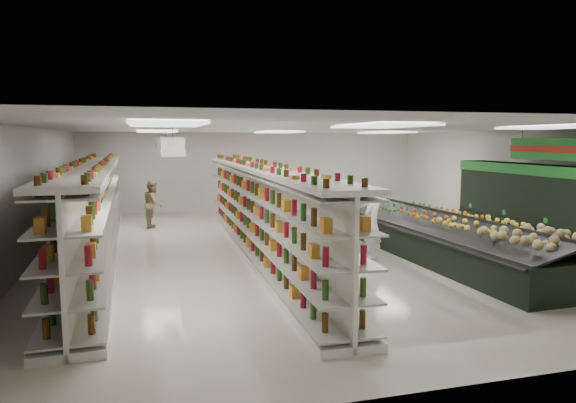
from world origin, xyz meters
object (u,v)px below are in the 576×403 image
object	(u,v)px
gondola_left	(95,214)
shopper_main	(372,225)
shopper_background	(153,204)
gondola_center	(260,214)
produce_island	(459,239)
soda_endcap	(237,197)

from	to	relation	value
gondola_left	shopper_main	xyz separation A→B (m)	(6.43, -2.38, -0.17)
gondola_left	shopper_background	size ratio (longest dim) A/B	8.40
shopper_main	gondola_center	bearing A→B (deg)	-67.83
produce_island	gondola_left	bearing A→B (deg)	162.13
gondola_center	shopper_background	size ratio (longest dim) A/B	8.20
produce_island	shopper_main	distance (m)	2.21
soda_endcap	shopper_main	xyz separation A→B (m)	(1.88, -8.12, 0.15)
produce_island	shopper_main	bearing A→B (deg)	169.92
shopper_main	gondola_left	bearing A→B (deg)	-57.04
gondola_center	soda_endcap	distance (m)	6.69
gondola_left	soda_endcap	size ratio (longest dim) A/B	8.79
produce_island	shopper_main	size ratio (longest dim) A/B	4.27
produce_island	shopper_background	world-z (taller)	shopper_background
gondola_center	soda_endcap	bearing A→B (deg)	86.17
soda_endcap	shopper_main	bearing A→B (deg)	-76.98
produce_island	shopper_main	world-z (taller)	shopper_main
soda_endcap	shopper_background	world-z (taller)	shopper_background
gondola_center	soda_endcap	xyz separation A→B (m)	(0.55, 6.66, -0.30)
gondola_center	shopper_main	size ratio (longest dim) A/B	7.36
gondola_left	shopper_main	bearing A→B (deg)	-22.16
soda_endcap	produce_island	bearing A→B (deg)	-64.68
gondola_center	shopper_main	world-z (taller)	gondola_center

